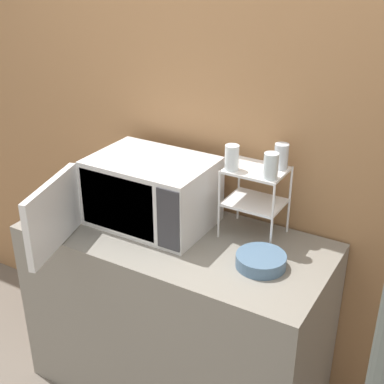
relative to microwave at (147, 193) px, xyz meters
name	(u,v)px	position (x,y,z in m)	size (l,w,h in m)	color
wall_back	(214,130)	(0.17, 0.33, 0.24)	(8.00, 0.06, 2.60)	#9E7047
counter	(176,315)	(0.17, -0.04, -0.61)	(1.41, 0.64, 0.91)	gray
microwave	(147,193)	(0.00, 0.00, 0.00)	(0.58, 0.81, 0.32)	silver
dish_rack	(255,188)	(0.47, 0.15, 0.07)	(0.26, 0.21, 0.32)	white
glass_front_left	(232,158)	(0.38, 0.09, 0.22)	(0.06, 0.06, 0.11)	silver
glass_back_right	(281,156)	(0.55, 0.21, 0.22)	(0.06, 0.06, 0.11)	silver
glass_front_right	(271,166)	(0.56, 0.09, 0.22)	(0.06, 0.06, 0.11)	silver
bowl	(261,261)	(0.61, -0.07, -0.13)	(0.21, 0.21, 0.05)	slate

